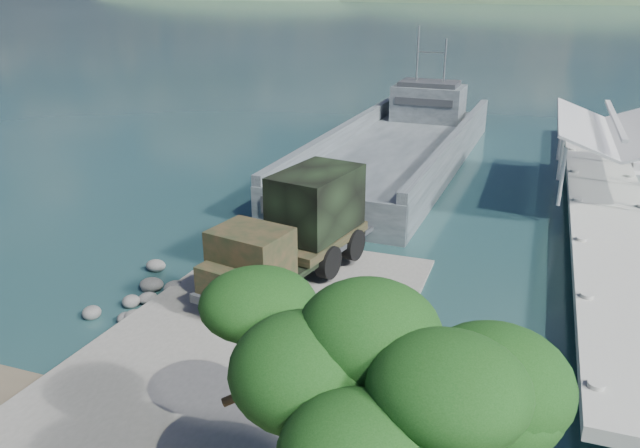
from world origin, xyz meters
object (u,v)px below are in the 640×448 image
Objects in this scene: overhang_tree at (340,391)px; military_truck at (296,229)px; pier at (606,183)px; soldier at (248,287)px; landing_craft at (397,156)px.

military_truck is at bearing 114.74° from overhang_tree.
military_truck is 15.28m from overhang_tree.
soldier is at bearing -127.15° from pier.
military_truck is 1.32× the size of overhang_tree.
overhang_tree is (7.02, -10.37, 4.00)m from soldier.
military_truck is at bearing 33.05° from soldier.
soldier is (-14.00, -18.48, -0.26)m from pier.
overhang_tree is (-6.98, -28.85, 3.74)m from pier.
pier is at bearing -17.70° from landing_craft.
military_truck is 3.62m from soldier.
pier is 14.32m from landing_craft.
landing_craft is 4.64× the size of overhang_tree.
pier reaches higher than military_truck.
pier is 26.18× the size of soldier.
landing_craft is at bearing 160.06° from pier.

